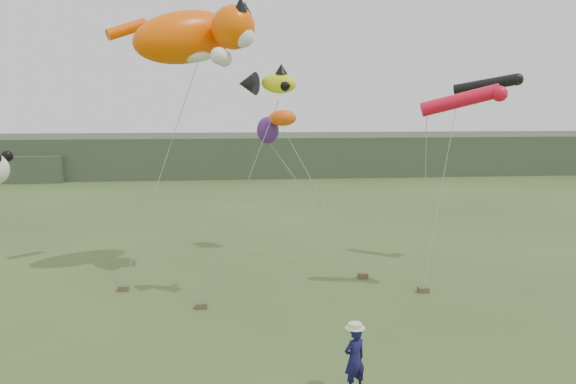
% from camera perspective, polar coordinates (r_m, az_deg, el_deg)
% --- Properties ---
extents(ground, '(120.00, 120.00, 0.00)m').
position_cam_1_polar(ground, '(16.79, 0.75, -16.53)').
color(ground, '#385123').
rests_on(ground, ground).
extents(headland, '(90.00, 13.00, 4.00)m').
position_cam_1_polar(headland, '(60.01, -7.02, 3.75)').
color(headland, '#2D3D28').
rests_on(headland, ground).
extents(festival_attendant, '(0.74, 0.64, 1.72)m').
position_cam_1_polar(festival_attendant, '(14.84, 6.78, -16.50)').
color(festival_attendant, '#131142').
rests_on(festival_attendant, ground).
extents(sandbag_anchors, '(16.36, 5.56, 0.20)m').
position_cam_1_polar(sandbag_anchors, '(21.35, -6.26, -10.62)').
color(sandbag_anchors, brown).
rests_on(sandbag_anchors, ground).
extents(cat_kite, '(6.26, 4.34, 2.96)m').
position_cam_1_polar(cat_kite, '(24.23, -9.29, 15.39)').
color(cat_kite, '#FF5800').
rests_on(cat_kite, ground).
extents(fish_kite, '(2.27, 1.49, 1.10)m').
position_cam_1_polar(fish_kite, '(20.06, -2.13, 11.02)').
color(fish_kite, yellow).
rests_on(fish_kite, ground).
extents(tube_kites, '(5.70, 5.56, 1.82)m').
position_cam_1_polar(tube_kites, '(24.25, 18.86, 9.64)').
color(tube_kites, black).
rests_on(tube_kites, ground).
extents(misc_kites, '(1.87, 1.35, 1.64)m').
position_cam_1_polar(misc_kites, '(27.27, -1.42, 6.83)').
color(misc_kites, '#FA520A').
rests_on(misc_kites, ground).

